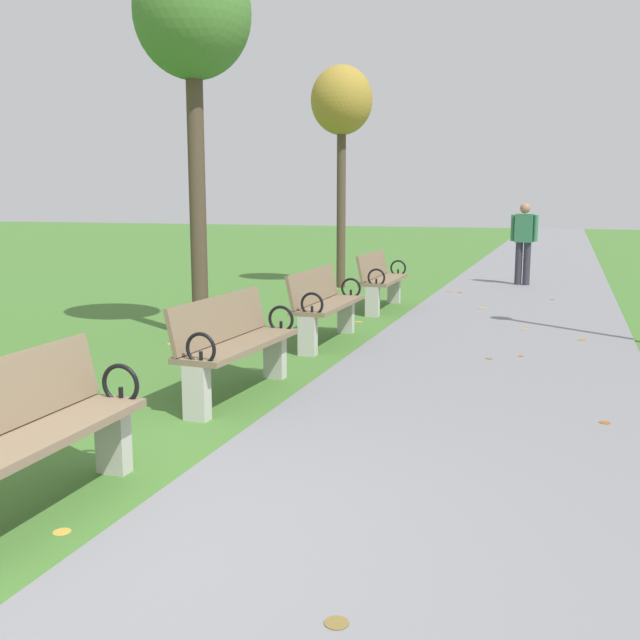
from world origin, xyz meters
name	(u,v)px	position (x,y,z in m)	size (l,w,h in m)	color
ground_plane	(95,541)	(0.00, 0.00, 0.00)	(80.00, 80.00, 0.00)	#42722D
paved_walkway	(539,261)	(1.55, 18.00, 0.01)	(3.11, 44.00, 0.02)	slate
park_bench_1	(25,435)	(-0.50, 0.12, 0.49)	(0.49, 1.61, 0.90)	#7A664C
park_bench_2	(234,343)	(-0.50, 2.79, 0.49)	(0.55, 1.62, 0.90)	#7A664C
park_bench_3	(324,304)	(-0.50, 5.34, 0.49)	(0.48, 1.60, 0.90)	#7A664C
park_bench_4	(381,279)	(-0.50, 8.21, 0.49)	(0.48, 1.60, 0.90)	#7A664C
tree_2	(193,21)	(-2.08, 5.15, 3.81)	(1.40, 1.40, 4.68)	#4C3D2D
tree_3	(342,106)	(-1.94, 10.75, 3.47)	(1.17, 1.17, 4.22)	#4C3D2D
pedestrian_walking	(524,239)	(1.44, 12.16, 0.93)	(0.53, 0.26, 1.62)	#2D2D38
scattered_leaves	(386,350)	(0.34, 5.08, 0.01)	(5.34, 12.67, 0.02)	gold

